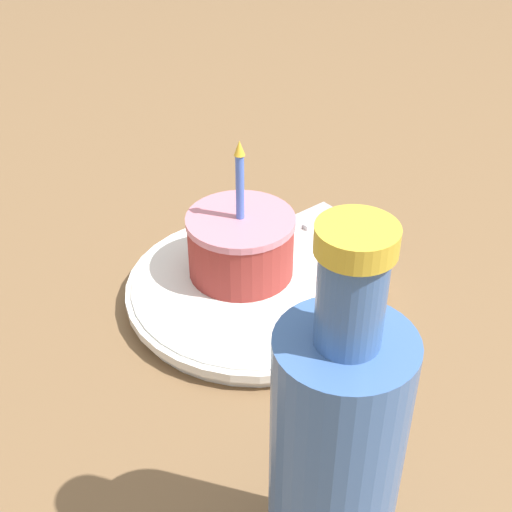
# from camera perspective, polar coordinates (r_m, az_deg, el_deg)

# --- Properties ---
(ground_plane) EXTENTS (2.40, 2.40, 0.04)m
(ground_plane) POSITION_cam_1_polar(r_m,az_deg,el_deg) (0.61, -0.23, -7.14)
(ground_plane) COLOR brown
(ground_plane) RESTS_ON ground
(plate) EXTENTS (0.23, 0.23, 0.02)m
(plate) POSITION_cam_1_polar(r_m,az_deg,el_deg) (0.62, 0.00, -2.73)
(plate) COLOR white
(plate) RESTS_ON ground_plane
(cake_slice) EXTENTS (0.09, 0.09, 0.13)m
(cake_slice) POSITION_cam_1_polar(r_m,az_deg,el_deg) (0.61, -1.22, 0.95)
(cake_slice) COLOR #99332D
(cake_slice) RESTS_ON plate
(fork) EXTENTS (0.17, 0.04, 0.00)m
(fork) POSITION_cam_1_polar(r_m,az_deg,el_deg) (0.68, 1.76, 1.82)
(fork) COLOR #B2B2B7
(fork) RESTS_ON plate
(bottle) EXTENTS (0.07, 0.07, 0.24)m
(bottle) POSITION_cam_1_polar(r_m,az_deg,el_deg) (0.38, 6.38, -15.64)
(bottle) COLOR #3F66A5
(bottle) RESTS_ON ground_plane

